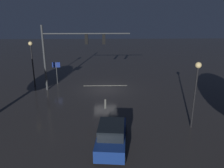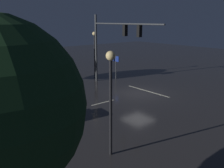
{
  "view_description": "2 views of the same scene",
  "coord_description": "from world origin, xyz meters",
  "px_view_note": "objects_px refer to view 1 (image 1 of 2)",
  "views": [
    {
      "loc": [
        -0.17,
        24.25,
        8.83
      ],
      "look_at": [
        -0.63,
        4.12,
        2.0
      ],
      "focal_mm": 37.73,
      "sensor_mm": 36.0,
      "label": 1
    },
    {
      "loc": [
        -15.15,
        15.58,
        6.38
      ],
      "look_at": [
        -0.65,
        3.61,
        1.59
      ],
      "focal_mm": 40.57,
      "sensor_mm": 36.0,
      "label": 2
    }
  ],
  "objects_px": {
    "traffic_signal_assembly": "(71,46)",
    "route_sign": "(56,68)",
    "street_lamp_left_kerb": "(196,83)",
    "car_approaching": "(111,136)",
    "street_lamp_right_kerb": "(32,56)"
  },
  "relations": [
    {
      "from": "traffic_signal_assembly",
      "to": "car_approaching",
      "type": "distance_m",
      "value": 12.32
    },
    {
      "from": "car_approaching",
      "to": "route_sign",
      "type": "xyz_separation_m",
      "value": [
        6.08,
        -13.14,
        1.08
      ]
    },
    {
      "from": "traffic_signal_assembly",
      "to": "route_sign",
      "type": "height_order",
      "value": "traffic_signal_assembly"
    },
    {
      "from": "traffic_signal_assembly",
      "to": "street_lamp_left_kerb",
      "type": "relative_size",
      "value": 1.78
    },
    {
      "from": "car_approaching",
      "to": "street_lamp_left_kerb",
      "type": "relative_size",
      "value": 0.89
    },
    {
      "from": "traffic_signal_assembly",
      "to": "route_sign",
      "type": "distance_m",
      "value": 4.18
    },
    {
      "from": "street_lamp_left_kerb",
      "to": "car_approaching",
      "type": "bearing_deg",
      "value": 21.92
    },
    {
      "from": "street_lamp_right_kerb",
      "to": "car_approaching",
      "type": "bearing_deg",
      "value": 125.03
    },
    {
      "from": "route_sign",
      "to": "traffic_signal_assembly",
      "type": "bearing_deg",
      "value": 135.61
    },
    {
      "from": "car_approaching",
      "to": "street_lamp_right_kerb",
      "type": "distance_m",
      "value": 14.82
    },
    {
      "from": "street_lamp_right_kerb",
      "to": "street_lamp_left_kerb",
      "type": "bearing_deg",
      "value": 146.75
    },
    {
      "from": "traffic_signal_assembly",
      "to": "street_lamp_left_kerb",
      "type": "bearing_deg",
      "value": 139.43
    },
    {
      "from": "car_approaching",
      "to": "street_lamp_left_kerb",
      "type": "distance_m",
      "value": 7.11
    },
    {
      "from": "traffic_signal_assembly",
      "to": "street_lamp_left_kerb",
      "type": "height_order",
      "value": "traffic_signal_assembly"
    },
    {
      "from": "street_lamp_left_kerb",
      "to": "route_sign",
      "type": "relative_size",
      "value": 1.94
    }
  ]
}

